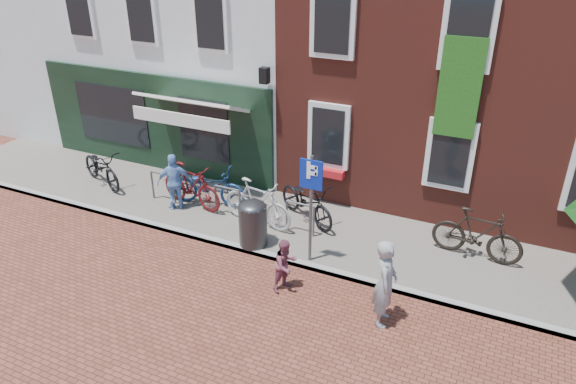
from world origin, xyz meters
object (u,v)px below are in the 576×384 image
at_px(cafe_person, 175,182).
at_px(bicycle_3, 257,203).
at_px(bicycle_4, 307,201).
at_px(parking_sign, 311,192).
at_px(bicycle_1, 191,186).
at_px(woman, 385,283).
at_px(boy, 286,265).
at_px(bicycle_5, 477,234).
at_px(litter_bin, 253,221).
at_px(bicycle_2, 208,186).
at_px(bicycle_0, 101,167).

height_order(cafe_person, bicycle_3, cafe_person).
bearing_deg(bicycle_4, parking_sign, -124.89).
relative_size(bicycle_1, bicycle_4, 0.97).
bearing_deg(woman, boy, 75.77).
distance_m(bicycle_1, bicycle_5, 7.12).
relative_size(parking_sign, woman, 1.41).
xyz_separation_m(woman, boy, (-2.09, 0.15, -0.31)).
distance_m(boy, bicycle_4, 2.73).
height_order(litter_bin, bicycle_2, litter_bin).
xyz_separation_m(boy, bicycle_5, (3.40, 2.68, 0.11)).
xyz_separation_m(litter_bin, woman, (3.43, -1.24, 0.17)).
distance_m(boy, bicycle_1, 4.24).
bearing_deg(bicycle_3, boy, -130.70).
relative_size(litter_bin, bicycle_0, 0.59).
bearing_deg(cafe_person, bicycle_2, -172.75).
relative_size(litter_bin, parking_sign, 0.48).
bearing_deg(bicycle_4, bicycle_3, 154.69).
bearing_deg(cafe_person, parking_sign, 135.56).
distance_m(woman, boy, 2.12).
height_order(parking_sign, bicycle_0, parking_sign).
distance_m(parking_sign, bicycle_0, 7.03).
bearing_deg(bicycle_4, cafe_person, 134.48).
bearing_deg(bicycle_4, woman, -105.63).
bearing_deg(parking_sign, bicycle_0, 171.21).
bearing_deg(bicycle_0, bicycle_5, -64.45).
xyz_separation_m(parking_sign, bicycle_3, (-1.78, 0.92, -1.10)).
relative_size(parking_sign, bicycle_4, 1.24).
xyz_separation_m(parking_sign, woman, (1.99, -1.18, -0.90)).
xyz_separation_m(woman, bicycle_4, (-2.75, 2.81, -0.26)).
height_order(bicycle_1, bicycle_2, bicycle_1).
height_order(litter_bin, bicycle_0, litter_bin).
xyz_separation_m(cafe_person, bicycle_3, (2.31, 0.16, -0.17)).
bearing_deg(parking_sign, bicycle_1, 164.66).
height_order(cafe_person, bicycle_2, cafe_person).
height_order(boy, bicycle_2, bicycle_2).
height_order(parking_sign, boy, parking_sign).
xyz_separation_m(boy, cafe_person, (-3.99, 1.79, 0.28)).
bearing_deg(bicycle_2, bicycle_0, 84.17).
xyz_separation_m(woman, bicycle_5, (1.31, 2.84, -0.20)).
distance_m(woman, bicycle_2, 5.99).
relative_size(bicycle_0, bicycle_5, 1.03).
xyz_separation_m(bicycle_4, bicycle_5, (4.06, 0.03, 0.06)).
relative_size(woman, bicycle_3, 0.90).
distance_m(bicycle_0, bicycle_2, 3.42).
bearing_deg(bicycle_0, parking_sign, -76.58).
xyz_separation_m(parking_sign, cafe_person, (-4.09, 0.76, -0.93)).
height_order(parking_sign, bicycle_3, parking_sign).
xyz_separation_m(woman, bicycle_2, (-5.44, 2.50, -0.26)).
height_order(cafe_person, bicycle_4, cafe_person).
bearing_deg(bicycle_4, litter_bin, -173.54).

